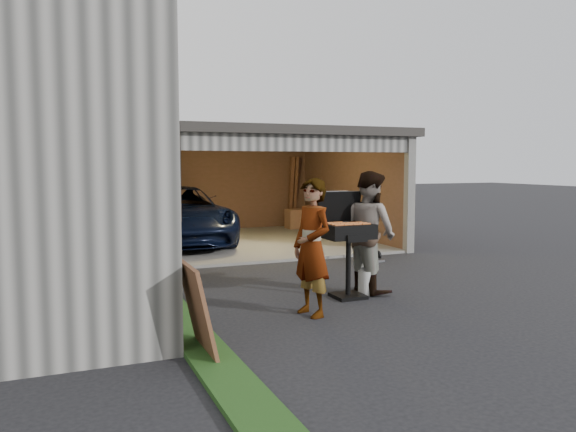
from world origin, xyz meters
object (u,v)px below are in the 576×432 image
bbq_grill (347,235)px  man (370,232)px  minivan (176,217)px  woman (312,247)px  hand_truck (371,250)px  propane_tank (366,283)px  plywood_panel (198,310)px

bbq_grill → man: bearing=21.7°
minivan → bbq_grill: (1.34, -6.65, 0.27)m
woman → bbq_grill: woman is taller
hand_truck → propane_tank: bearing=-133.1°
hand_truck → man: bearing=-132.3°
hand_truck → minivan: bearing=119.4°
minivan → plywood_panel: minivan is taller
bbq_grill → hand_truck: (2.03, 2.63, -0.75)m
propane_tank → minivan: bearing=104.3°
man → plywood_panel: size_ratio=1.90×
man → propane_tank: (-0.17, -0.20, -0.79)m
man → woman: bearing=114.2°
propane_tank → plywood_panel: 3.62m
woman → man: man is taller
man → plywood_panel: man is taller
propane_tank → plywood_panel: (-3.15, -1.75, 0.31)m
woman → hand_truck: woman is taller
woman → man: bearing=109.5°
man → hand_truck: man is taller
plywood_panel → hand_truck: (4.83, 4.37, -0.27)m
plywood_panel → propane_tank: bearing=29.1°
plywood_panel → hand_truck: hand_truck is taller
man → plywood_panel: 3.88m
plywood_panel → hand_truck: size_ratio=0.84×
bbq_grill → propane_tank: size_ratio=4.21×
minivan → woman: bearing=-84.8°
propane_tank → plywood_panel: size_ratio=0.38×
propane_tank → plywood_panel: bearing=-150.9°
propane_tank → hand_truck: (1.67, 2.62, 0.04)m
man → propane_tank: man is taller
woman → propane_tank: size_ratio=4.83×
bbq_grill → propane_tank: 0.87m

